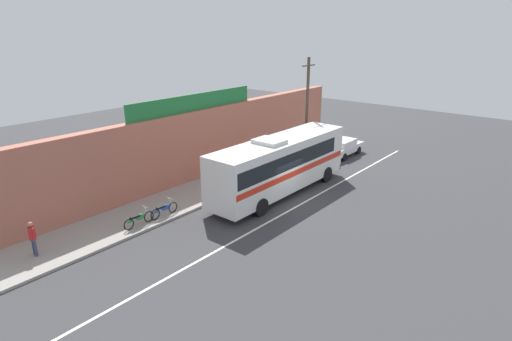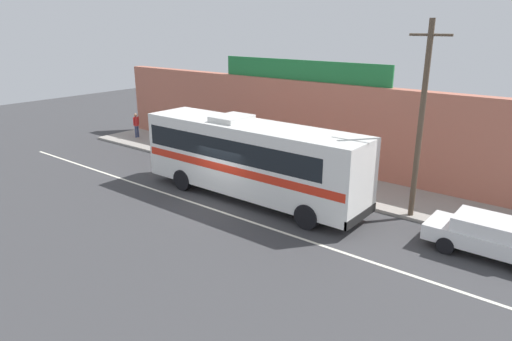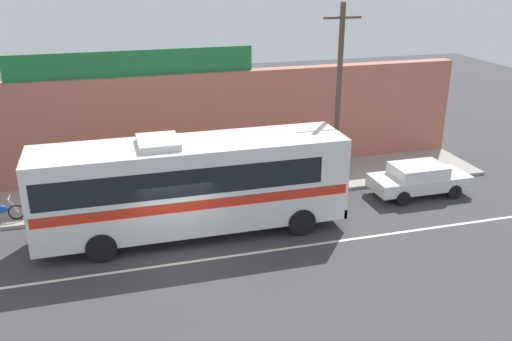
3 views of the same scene
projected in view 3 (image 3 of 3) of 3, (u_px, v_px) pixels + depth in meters
name	position (u px, v px, depth m)	size (l,w,h in m)	color
ground_plane	(179.00, 252.00, 19.34)	(70.00, 70.00, 0.00)	#3A3A3D
sidewalk_slab	(161.00, 193.00, 23.99)	(30.00, 3.60, 0.14)	gray
storefront_facade	(153.00, 128.00, 25.08)	(30.00, 0.70, 4.80)	#B26651
storefront_billboard	(133.00, 63.00, 23.86)	(10.60, 0.12, 1.10)	#1E7538
road_center_stripe	(183.00, 263.00, 18.62)	(30.00, 0.14, 0.01)	silver
intercity_bus	(190.00, 182.00, 19.89)	(11.16, 2.64, 3.78)	white
parked_car	(419.00, 179.00, 23.77)	(4.22, 1.83, 1.37)	silver
utility_pole	(338.00, 97.00, 23.03)	(1.60, 0.22, 7.85)	brown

